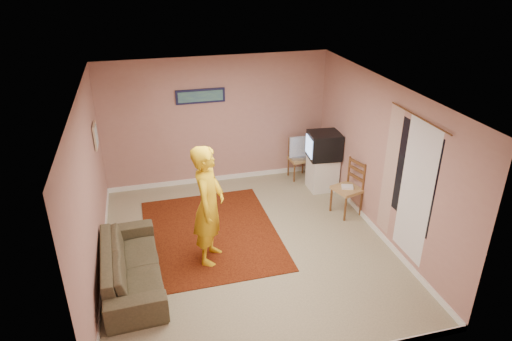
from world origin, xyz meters
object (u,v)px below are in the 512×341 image
object	(u,v)px
tv_cabinet	(322,173)
chair_b	(348,183)
crt_tv	(324,145)
person	(209,205)
chair_a	(299,154)
sofa	(132,265)

from	to	relation	value
tv_cabinet	chair_b	world-z (taller)	chair_b
crt_tv	person	xyz separation A→B (m)	(-2.56, -1.77, 0.01)
crt_tv	chair_a	distance (m)	0.77
sofa	person	size ratio (longest dim) A/B	1.07
chair_a	sofa	xyz separation A→B (m)	(-3.46, -2.64, -0.23)
tv_cabinet	chair_a	size ratio (longest dim) A/B	1.44
tv_cabinet	crt_tv	world-z (taller)	crt_tv
crt_tv	chair_b	bearing A→B (deg)	-81.50
crt_tv	sofa	xyz separation A→B (m)	(-3.74, -2.05, -0.64)
chair_a	sofa	size ratio (longest dim) A/B	0.23
tv_cabinet	sofa	distance (m)	4.27
sofa	chair_b	bearing A→B (deg)	-77.65
person	tv_cabinet	bearing A→B (deg)	-31.54
chair_b	sofa	world-z (taller)	chair_b
crt_tv	chair_a	xyz separation A→B (m)	(-0.28, 0.59, -0.41)
sofa	person	xyz separation A→B (m)	(1.19, 0.28, 0.65)
tv_cabinet	person	size ratio (longest dim) A/B	0.36
chair_a	tv_cabinet	bearing A→B (deg)	-68.59
crt_tv	chair_b	xyz separation A→B (m)	(0.06, -1.03, -0.32)
chair_a	chair_b	size ratio (longest dim) A/B	0.84
chair_a	chair_b	xyz separation A→B (m)	(0.34, -1.62, 0.09)
chair_b	sofa	distance (m)	3.95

